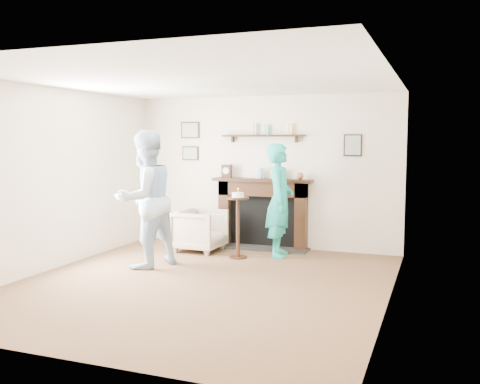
% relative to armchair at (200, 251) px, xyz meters
% --- Properties ---
extents(ground, '(5.00, 5.00, 0.00)m').
position_rel_armchair_xyz_m(ground, '(0.85, -1.78, 0.00)').
color(ground, brown).
rests_on(ground, ground).
extents(room_shell, '(4.54, 5.02, 2.52)m').
position_rel_armchair_xyz_m(room_shell, '(0.85, -1.09, 1.62)').
color(room_shell, silver).
rests_on(room_shell, ground).
extents(armchair, '(0.76, 0.74, 0.67)m').
position_rel_armchair_xyz_m(armchair, '(0.00, 0.00, 0.00)').
color(armchair, tan).
rests_on(armchair, ground).
extents(man, '(1.02, 1.13, 1.92)m').
position_rel_armchair_xyz_m(man, '(-0.25, -1.25, 0.00)').
color(man, '#ACC0D7').
rests_on(man, ground).
extents(woman, '(0.52, 0.70, 1.73)m').
position_rel_armchair_xyz_m(woman, '(1.31, 0.08, 0.00)').
color(woman, '#20A1BA').
rests_on(woman, ground).
extents(pedestal_table, '(0.33, 0.33, 1.06)m').
position_rel_armchair_xyz_m(pedestal_table, '(0.76, -0.26, 0.65)').
color(pedestal_table, black).
rests_on(pedestal_table, ground).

